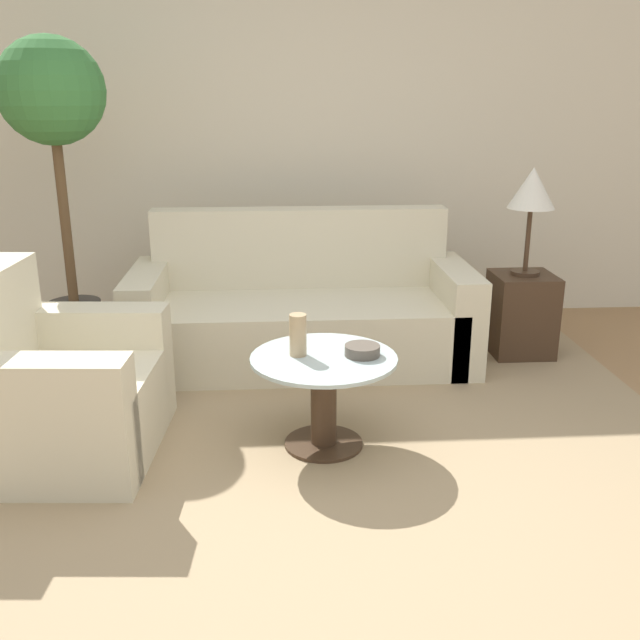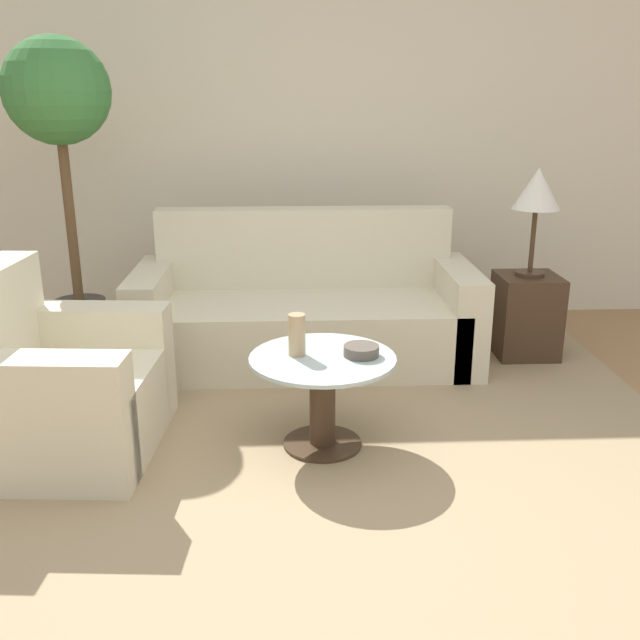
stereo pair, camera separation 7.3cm
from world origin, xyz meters
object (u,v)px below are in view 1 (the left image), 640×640
object	(u,v)px
coffee_table	(324,389)
table_lamp	(532,192)
potted_plant	(55,130)
sofa_main	(302,314)
armchair	(53,394)
vase	(298,335)
bowl	(362,350)

from	to	relation	value
coffee_table	table_lamp	bearing A→B (deg)	41.30
coffee_table	potted_plant	xyz separation A→B (m)	(-1.45, 1.27, 1.11)
sofa_main	coffee_table	distance (m)	1.21
armchair	table_lamp	size ratio (longest dim) A/B	1.48
sofa_main	table_lamp	world-z (taller)	table_lamp
armchair	table_lamp	bearing A→B (deg)	-62.00
table_lamp	vase	bearing A→B (deg)	-141.72
bowl	coffee_table	bearing A→B (deg)	-178.68
coffee_table	bowl	xyz separation A→B (m)	(0.18, 0.00, 0.19)
coffee_table	potted_plant	world-z (taller)	potted_plant
vase	potted_plant	bearing A→B (deg)	137.18
bowl	potted_plant	bearing A→B (deg)	142.25
coffee_table	table_lamp	xyz separation A→B (m)	(1.35, 1.19, 0.74)
sofa_main	table_lamp	size ratio (longest dim) A/B	3.13
armchair	bowl	xyz separation A→B (m)	(1.42, -0.04, 0.19)
armchair	potted_plant	distance (m)	1.67
sofa_main	vase	distance (m)	1.21
sofa_main	bowl	distance (m)	1.24
armchair	potted_plant	xyz separation A→B (m)	(-0.21, 1.23, 1.12)
potted_plant	bowl	distance (m)	2.26
armchair	bowl	distance (m)	1.44
vase	armchair	bearing A→B (deg)	179.43
armchair	coffee_table	size ratio (longest dim) A/B	1.44
table_lamp	potted_plant	world-z (taller)	potted_plant
potted_plant	bowl	world-z (taller)	potted_plant
armchair	potted_plant	bearing A→B (deg)	13.90
armchair	coffee_table	distance (m)	1.24
coffee_table	vase	world-z (taller)	vase
table_lamp	bowl	xyz separation A→B (m)	(-1.17, -1.18, -0.56)
vase	table_lamp	bearing A→B (deg)	38.28
sofa_main	table_lamp	bearing A→B (deg)	-1.05
armchair	table_lamp	xyz separation A→B (m)	(2.59, 1.15, 0.75)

